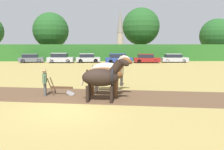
{
  "coord_description": "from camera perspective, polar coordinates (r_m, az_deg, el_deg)",
  "views": [
    {
      "loc": [
        1.83,
        -9.9,
        3.01
      ],
      "look_at": [
        2.07,
        3.54,
        1.1
      ],
      "focal_mm": 35.0,
      "sensor_mm": 36.0,
      "label": 1
    }
  ],
  "objects": [
    {
      "name": "parked_car_left",
      "position": [
        36.46,
        -13.3,
        4.32
      ],
      "size": [
        4.21,
        1.91,
        1.57
      ],
      "rotation": [
        0.0,
        0.0,
        -0.02
      ],
      "color": "#A8A8B2",
      "rests_on": "ground"
    },
    {
      "name": "plowed_furrow_strip",
      "position": [
        14.22,
        -20.65,
        -4.65
      ],
      "size": [
        30.52,
        7.7,
        0.01
      ],
      "primitive_type": "cube",
      "rotation": [
        0.0,
        0.0,
        -0.13
      ],
      "color": "brown",
      "rests_on": "ground"
    },
    {
      "name": "parked_car_center_right",
      "position": [
        35.78,
        8.94,
        4.27
      ],
      "size": [
        4.21,
        1.98,
        1.44
      ],
      "rotation": [
        0.0,
        0.0,
        -0.04
      ],
      "color": "maroon",
      "rests_on": "ground"
    },
    {
      "name": "tree_left",
      "position": [
        46.5,
        -15.67,
        11.14
      ],
      "size": [
        7.11,
        7.11,
        9.29
      ],
      "color": "brown",
      "rests_on": "ground"
    },
    {
      "name": "draft_horse_lead_left",
      "position": [
        11.37,
        -2.57,
        -0.6
      ],
      "size": [
        2.63,
        1.22,
        2.35
      ],
      "rotation": [
        0.0,
        0.0,
        -0.13
      ],
      "color": "black",
      "rests_on": "ground"
    },
    {
      "name": "farmer_beside_team",
      "position": [
        15.74,
        2.51,
        0.5
      ],
      "size": [
        0.4,
        0.61,
        1.62
      ],
      "rotation": [
        0.0,
        0.0,
        -0.34
      ],
      "color": "#38332D",
      "rests_on": "ground"
    },
    {
      "name": "hedgerow",
      "position": [
        39.53,
        -3.67,
        5.85
      ],
      "size": [
        59.81,
        1.74,
        2.97
      ],
      "primitive_type": "cube",
      "color": "#286023",
      "rests_on": "ground"
    },
    {
      "name": "parked_car_far_left",
      "position": [
        38.28,
        -20.37,
        4.1
      ],
      "size": [
        4.16,
        2.4,
        1.42
      ],
      "rotation": [
        0.0,
        0.0,
        0.18
      ],
      "color": "#565B66",
      "rests_on": "ground"
    },
    {
      "name": "farmer_at_plow",
      "position": [
        13.27,
        -17.17,
        -1.35
      ],
      "size": [
        0.4,
        0.63,
        1.59
      ],
      "rotation": [
        0.0,
        0.0,
        0.14
      ],
      "color": "#4C4C4C",
      "rests_on": "ground"
    },
    {
      "name": "tree_center_left",
      "position": [
        44.54,
        7.57,
        12.42
      ],
      "size": [
        7.29,
        7.29,
        10.09
      ],
      "color": "brown",
      "rests_on": "ground"
    },
    {
      "name": "tree_center",
      "position": [
        51.91,
        25.63,
        9.34
      ],
      "size": [
        6.94,
        6.94,
        8.34
      ],
      "color": "brown",
      "rests_on": "ground"
    },
    {
      "name": "parked_car_right",
      "position": [
        37.67,
        15.87,
        4.24
      ],
      "size": [
        4.28,
        1.88,
        1.42
      ],
      "rotation": [
        0.0,
        0.0,
        -0.01
      ],
      "color": "#A8A8B2",
      "rests_on": "ground"
    },
    {
      "name": "church_spire",
      "position": [
        79.71,
        2.14,
        11.74
      ],
      "size": [
        2.39,
        2.39,
        15.49
      ],
      "color": "gray",
      "rests_on": "ground"
    },
    {
      "name": "draft_horse_trail_left",
      "position": [
        13.71,
        -0.98,
        1.36
      ],
      "size": [
        2.65,
        1.21,
        2.4
      ],
      "rotation": [
        0.0,
        0.0,
        -0.13
      ],
      "color": "#B2A38E",
      "rests_on": "ground"
    },
    {
      "name": "draft_horse_lead_right",
      "position": [
        12.55,
        -1.64,
        0.17
      ],
      "size": [
        2.89,
        1.14,
        2.35
      ],
      "rotation": [
        0.0,
        0.0,
        -0.13
      ],
      "color": "brown",
      "rests_on": "ground"
    },
    {
      "name": "plow",
      "position": [
        13.31,
        -12.51,
        -3.78
      ],
      "size": [
        1.62,
        0.54,
        1.13
      ],
      "rotation": [
        0.0,
        0.0,
        -0.13
      ],
      "color": "#4C331E",
      "rests_on": "ground"
    },
    {
      "name": "ground_plane",
      "position": [
        10.51,
        -11.12,
        -8.71
      ],
      "size": [
        240.0,
        240.0,
        0.0
      ],
      "primitive_type": "plane",
      "color": "#998447"
    },
    {
      "name": "parked_car_center_left",
      "position": [
        36.15,
        -6.37,
        4.39
      ],
      "size": [
        4.03,
        2.15,
        1.47
      ],
      "rotation": [
        0.0,
        0.0,
        0.1
      ],
      "color": "#A8A8B2",
      "rests_on": "ground"
    },
    {
      "name": "parked_car_center",
      "position": [
        35.14,
        1.63,
        4.35
      ],
      "size": [
        4.37,
        2.11,
        1.51
      ],
      "rotation": [
        0.0,
        0.0,
        0.07
      ],
      "color": "navy",
      "rests_on": "ground"
    }
  ]
}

